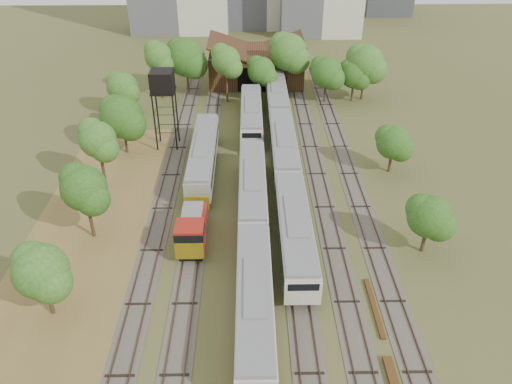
{
  "coord_description": "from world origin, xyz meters",
  "views": [
    {
      "loc": [
        -2.33,
        -27.86,
        31.2
      ],
      "look_at": [
        -1.65,
        17.1,
        2.5
      ],
      "focal_mm": 35.0,
      "sensor_mm": 36.0,
      "label": 1
    }
  ],
  "objects_px": {
    "shunter_locomotive": "(192,230)",
    "water_tower": "(162,83)",
    "railcar_green_set": "(284,148)",
    "railcar_red_set": "(253,237)"
  },
  "relations": [
    {
      "from": "railcar_red_set",
      "to": "shunter_locomotive",
      "type": "distance_m",
      "value": 6.18
    },
    {
      "from": "railcar_red_set",
      "to": "railcar_green_set",
      "type": "distance_m",
      "value": 18.55
    },
    {
      "from": "shunter_locomotive",
      "to": "water_tower",
      "type": "bearing_deg",
      "value": 103.81
    },
    {
      "from": "railcar_green_set",
      "to": "water_tower",
      "type": "height_order",
      "value": "water_tower"
    },
    {
      "from": "shunter_locomotive",
      "to": "water_tower",
      "type": "height_order",
      "value": "water_tower"
    },
    {
      "from": "railcar_green_set",
      "to": "shunter_locomotive",
      "type": "distance_m",
      "value": 19.41
    },
    {
      "from": "water_tower",
      "to": "railcar_red_set",
      "type": "bearing_deg",
      "value": -63.88
    },
    {
      "from": "railcar_green_set",
      "to": "water_tower",
      "type": "relative_size",
      "value": 4.98
    },
    {
      "from": "railcar_green_set",
      "to": "water_tower",
      "type": "xyz_separation_m",
      "value": [
        -15.3,
        4.93,
        6.77
      ]
    },
    {
      "from": "shunter_locomotive",
      "to": "water_tower",
      "type": "relative_size",
      "value": 0.77
    }
  ]
}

